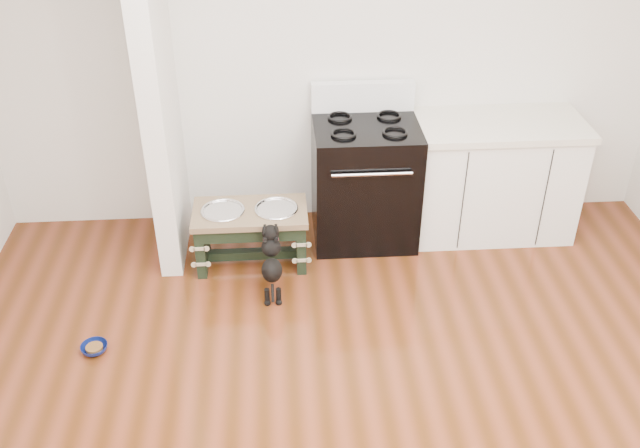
{
  "coord_description": "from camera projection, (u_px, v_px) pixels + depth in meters",
  "views": [
    {
      "loc": [
        -0.4,
        -2.44,
        3.08
      ],
      "look_at": [
        -0.13,
        1.45,
        0.56
      ],
      "focal_mm": 40.0,
      "sensor_mm": 36.0,
      "label": 1
    }
  ],
  "objects": [
    {
      "name": "puppy",
      "position": [
        272.0,
        261.0,
        4.8
      ],
      "size": [
        0.14,
        0.42,
        0.49
      ],
      "color": "black",
      "rests_on": "ground"
    },
    {
      "name": "oven_range",
      "position": [
        365.0,
        180.0,
        5.31
      ],
      "size": [
        0.76,
        0.69,
        1.14
      ],
      "color": "black",
      "rests_on": "ground"
    },
    {
      "name": "cabinet_run",
      "position": [
        493.0,
        177.0,
        5.39
      ],
      "size": [
        1.24,
        0.64,
        0.91
      ],
      "color": "white",
      "rests_on": "ground"
    },
    {
      "name": "dog_feeder",
      "position": [
        251.0,
        226.0,
        5.08
      ],
      "size": [
        0.81,
        0.43,
        0.46
      ],
      "color": "black",
      "rests_on": "ground"
    },
    {
      "name": "partition_wall",
      "position": [
        156.0,
        76.0,
        4.7
      ],
      "size": [
        0.15,
        0.8,
        2.7
      ],
      "primitive_type": "cube",
      "color": "silver",
      "rests_on": "ground"
    },
    {
      "name": "floor_bowl",
      "position": [
        94.0,
        348.0,
        4.43
      ],
      "size": [
        0.17,
        0.17,
        0.05
      ],
      "rotation": [
        0.0,
        0.0,
        0.02
      ],
      "color": "#0B1752",
      "rests_on": "ground"
    },
    {
      "name": "room_shell",
      "position": [
        377.0,
        197.0,
        2.86
      ],
      "size": [
        5.0,
        5.0,
        5.0
      ],
      "color": "silver",
      "rests_on": "ground"
    }
  ]
}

